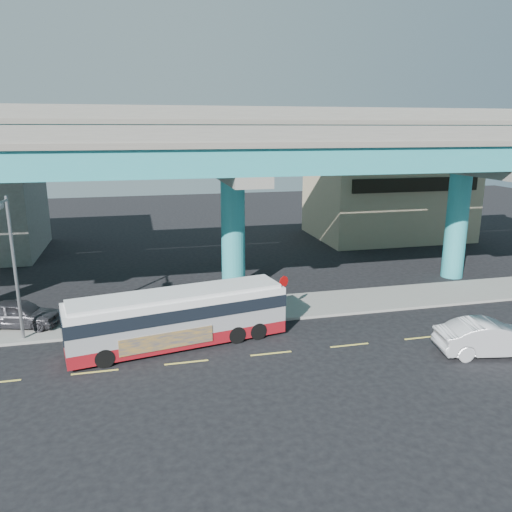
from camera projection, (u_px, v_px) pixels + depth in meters
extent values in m
plane|color=black|center=(269.00, 351.00, 23.92)|extent=(120.00, 120.00, 0.00)
cube|color=gray|center=(245.00, 310.00, 29.08)|extent=(70.00, 4.00, 0.15)
cube|color=#D8C64C|center=(95.00, 372.00, 21.83)|extent=(2.00, 0.12, 0.01)
cube|color=#D8C64C|center=(186.00, 362.00, 22.73)|extent=(2.00, 0.12, 0.01)
cube|color=#D8C64C|center=(271.00, 353.00, 23.63)|extent=(2.00, 0.12, 0.01)
cube|color=#D8C64C|center=(349.00, 345.00, 24.53)|extent=(2.00, 0.12, 0.01)
cube|color=#D8C64C|center=(422.00, 338.00, 25.43)|extent=(2.00, 0.12, 0.01)
cube|color=#D8C64C|center=(490.00, 330.00, 26.33)|extent=(2.00, 0.12, 0.01)
cylinder|color=teal|center=(233.00, 237.00, 31.48)|extent=(1.50, 1.50, 7.40)
cube|color=gray|center=(232.00, 173.00, 30.49)|extent=(2.00, 12.00, 0.60)
cube|color=gray|center=(223.00, 155.00, 33.57)|extent=(1.80, 5.00, 1.20)
cylinder|color=teal|center=(456.00, 226.00, 35.08)|extent=(1.50, 1.50, 7.40)
cube|color=gray|center=(462.00, 169.00, 34.09)|extent=(2.00, 12.00, 0.60)
cube|color=gray|center=(434.00, 153.00, 37.17)|extent=(1.80, 5.00, 1.20)
cube|color=teal|center=(244.00, 160.00, 26.95)|extent=(52.00, 5.00, 1.40)
cube|color=gray|center=(244.00, 144.00, 26.74)|extent=(52.00, 5.40, 0.30)
cube|color=gray|center=(255.00, 134.00, 24.24)|extent=(52.00, 0.25, 0.80)
cube|color=gray|center=(235.00, 133.00, 28.95)|extent=(52.00, 0.25, 0.80)
cube|color=teal|center=(222.00, 136.00, 33.24)|extent=(52.00, 5.00, 1.40)
cube|color=gray|center=(222.00, 122.00, 33.03)|extent=(52.00, 5.40, 0.30)
cube|color=gray|center=(229.00, 113.00, 30.54)|extent=(52.00, 0.25, 0.80)
cube|color=gray|center=(216.00, 115.00, 35.25)|extent=(52.00, 0.25, 0.80)
cube|color=tan|center=(387.00, 201.00, 48.78)|extent=(14.00, 10.00, 7.00)
cube|color=black|center=(416.00, 185.00, 43.45)|extent=(12.00, 0.25, 1.20)
cube|color=maroon|center=(179.00, 335.00, 24.54)|extent=(10.83, 4.19, 0.62)
cube|color=#ABACB0|center=(178.00, 317.00, 24.30)|extent=(10.83, 4.19, 1.32)
cube|color=black|center=(178.00, 308.00, 24.19)|extent=(10.89, 4.25, 0.62)
cube|color=silver|center=(178.00, 299.00, 24.07)|extent=(10.83, 4.19, 0.35)
cube|color=silver|center=(178.00, 293.00, 24.00)|extent=(10.39, 3.87, 0.18)
cube|color=black|center=(276.00, 296.00, 26.33)|extent=(0.43, 1.98, 1.06)
cube|color=black|center=(62.00, 328.00, 22.11)|extent=(0.43, 1.98, 1.06)
cube|color=navy|center=(167.00, 341.00, 23.09)|extent=(4.35, 0.87, 0.79)
cylinder|color=black|center=(105.00, 358.00, 22.18)|extent=(0.92, 0.42, 0.88)
cylinder|color=black|center=(99.00, 341.00, 23.98)|extent=(0.92, 0.42, 0.88)
cylinder|color=black|center=(237.00, 335.00, 24.70)|extent=(0.92, 0.42, 0.88)
cylinder|color=black|center=(222.00, 321.00, 26.50)|extent=(0.92, 0.42, 0.88)
cylinder|color=black|center=(258.00, 331.00, 25.16)|extent=(0.92, 0.42, 0.88)
cylinder|color=black|center=(242.00, 317.00, 26.95)|extent=(0.92, 0.42, 0.88)
imported|color=silver|center=(490.00, 338.00, 23.39)|extent=(3.40, 5.56, 1.64)
imported|color=#323136|center=(19.00, 313.00, 26.35)|extent=(3.98, 5.16, 1.44)
cylinder|color=gray|center=(15.00, 269.00, 24.13)|extent=(0.16, 0.16, 7.17)
cylinder|color=gray|center=(1.00, 203.00, 22.37)|extent=(0.12, 1.94, 0.12)
cylinder|color=gray|center=(283.00, 298.00, 28.03)|extent=(0.06, 0.06, 1.97)
cylinder|color=#B20A0A|center=(284.00, 282.00, 27.77)|extent=(0.62, 0.34, 0.68)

